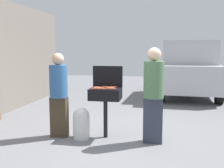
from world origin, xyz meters
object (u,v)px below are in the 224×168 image
(hot_dog_0, at_px, (112,89))
(hot_dog_1, at_px, (111,88))
(hot_dog_4, at_px, (109,87))
(person_right, at_px, (153,92))
(hot_dog_2, at_px, (96,88))
(hot_dog_3, at_px, (112,88))
(hot_dog_6, at_px, (102,89))
(hot_dog_9, at_px, (100,88))
(parked_minivan, at_px, (188,68))
(hot_dog_12, at_px, (96,88))
(bbq_grill, at_px, (105,96))
(person_left, at_px, (59,92))
(hot_dog_7, at_px, (97,87))
(hot_dog_10, at_px, (111,87))
(hot_dog_5, at_px, (105,87))
(hot_dog_11, at_px, (95,89))
(hot_dog_13, at_px, (105,88))
(hot_dog_8, at_px, (114,87))
(hot_dog_14, at_px, (106,87))

(hot_dog_0, distance_m, hot_dog_1, 0.06)
(hot_dog_4, bearing_deg, person_right, -11.48)
(hot_dog_2, bearing_deg, hot_dog_3, 20.39)
(hot_dog_0, bearing_deg, hot_dog_6, -170.54)
(person_right, bearing_deg, hot_dog_2, 15.82)
(hot_dog_2, bearing_deg, hot_dog_0, 0.86)
(hot_dog_9, relative_size, parked_minivan, 0.03)
(hot_dog_12, bearing_deg, hot_dog_2, -85.90)
(bbq_grill, bearing_deg, hot_dog_6, -106.59)
(hot_dog_1, relative_size, person_left, 0.08)
(hot_dog_9, bearing_deg, bbq_grill, 28.62)
(person_right, bearing_deg, hot_dog_7, 7.32)
(hot_dog_10, bearing_deg, hot_dog_6, -121.47)
(hot_dog_2, distance_m, parked_minivan, 5.89)
(hot_dog_5, bearing_deg, hot_dog_3, -33.98)
(hot_dog_11, bearing_deg, hot_dog_13, 17.04)
(bbq_grill, height_order, hot_dog_10, hot_dog_10)
(hot_dog_10, xyz_separation_m, person_left, (-1.00, -0.20, -0.09))
(hot_dog_11, bearing_deg, hot_dog_7, 90.51)
(hot_dog_5, bearing_deg, person_left, -166.00)
(hot_dog_3, bearing_deg, hot_dog_1, -102.05)
(hot_dog_4, height_order, person_right, person_right)
(hot_dog_4, xyz_separation_m, hot_dog_5, (-0.10, 0.05, 0.00))
(hot_dog_8, distance_m, hot_dog_14, 0.17)
(hot_dog_9, xyz_separation_m, hot_dog_11, (-0.08, -0.11, 0.00))
(hot_dog_6, distance_m, parked_minivan, 5.88)
(hot_dog_1, distance_m, person_right, 0.81)
(hot_dog_3, bearing_deg, hot_dog_12, -164.96)
(hot_dog_6, bearing_deg, hot_dog_14, 85.53)
(hot_dog_0, height_order, hot_dog_12, same)
(hot_dog_6, distance_m, hot_dog_10, 0.26)
(hot_dog_5, bearing_deg, hot_dog_11, -118.51)
(bbq_grill, height_order, hot_dog_4, hot_dog_4)
(hot_dog_1, xyz_separation_m, hot_dog_2, (-0.27, -0.05, 0.00))
(bbq_grill, height_order, hot_dog_7, hot_dog_7)
(hot_dog_10, distance_m, hot_dog_13, 0.19)
(hot_dog_11, bearing_deg, hot_dog_9, 54.27)
(hot_dog_2, distance_m, person_left, 0.76)
(hot_dog_6, relative_size, person_right, 0.07)
(hot_dog_2, distance_m, hot_dog_4, 0.27)
(hot_dog_6, bearing_deg, hot_dog_4, 61.13)
(hot_dog_3, bearing_deg, hot_dog_7, 168.77)
(hot_dog_14, bearing_deg, hot_dog_9, -112.59)
(hot_dog_0, distance_m, hot_dog_8, 0.25)
(hot_dog_0, bearing_deg, hot_dog_14, 126.40)
(hot_dog_0, xyz_separation_m, hot_dog_3, (-0.03, 0.10, 0.00))
(hot_dog_13, xyz_separation_m, person_right, (0.91, -0.03, -0.04))
(hot_dog_11, distance_m, hot_dog_13, 0.20)
(hot_dog_1, distance_m, hot_dog_3, 0.05)
(hot_dog_3, distance_m, hot_dog_6, 0.22)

